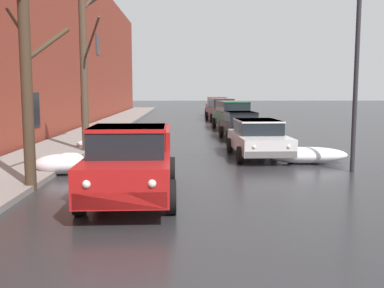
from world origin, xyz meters
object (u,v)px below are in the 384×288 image
object	(u,v)px
bare_tree_mid_block	(85,65)
street_lamp_post	(356,68)
bare_tree_second_along_sidewalk	(26,61)
sedan_white_parked_kerbside_close	(258,137)
pickup_truck_red_approaching_near_lane	(131,161)
sedan_black_parked_kerbside_mid	(241,125)
suv_green_parked_far_down_block	(232,114)
suv_red_at_far_intersection	(217,106)
suv_maroon_queued_behind_truck	(221,109)

from	to	relation	value
bare_tree_mid_block	street_lamp_post	bearing A→B (deg)	-24.15
bare_tree_second_along_sidewalk	sedan_white_parked_kerbside_close	xyz separation A→B (m)	(6.70, 5.51, -2.51)
sedan_white_parked_kerbside_close	street_lamp_post	world-z (taller)	street_lamp_post
bare_tree_second_along_sidewalk	bare_tree_mid_block	size ratio (longest dim) A/B	0.86
pickup_truck_red_approaching_near_lane	sedan_black_parked_kerbside_mid	distance (m)	13.11
bare_tree_second_along_sidewalk	sedan_white_parked_kerbside_close	world-z (taller)	bare_tree_second_along_sidewalk
sedan_black_parked_kerbside_mid	sedan_white_parked_kerbside_close	bearing A→B (deg)	-91.05
bare_tree_second_along_sidewalk	suv_green_parked_far_down_block	distance (m)	18.78
sedan_black_parked_kerbside_mid	suv_red_at_far_intersection	size ratio (longest dim) A/B	0.91
sedan_black_parked_kerbside_mid	street_lamp_post	bearing A→B (deg)	-75.52
bare_tree_mid_block	suv_green_parked_far_down_block	bearing A→B (deg)	57.14
suv_maroon_queued_behind_truck	sedan_black_parked_kerbside_mid	bearing A→B (deg)	-90.36
sedan_white_parked_kerbside_close	sedan_black_parked_kerbside_mid	world-z (taller)	same
bare_tree_mid_block	pickup_truck_red_approaching_near_lane	xyz separation A→B (m)	(2.60, -7.41, -2.63)
suv_maroon_queued_behind_truck	suv_red_at_far_intersection	bearing A→B (deg)	88.52
suv_maroon_queued_behind_truck	suv_red_at_far_intersection	xyz separation A→B (m)	(0.18, 6.87, -0.00)
bare_tree_second_along_sidewalk	suv_green_parked_far_down_block	bearing A→B (deg)	67.99
bare_tree_mid_block	sedan_black_parked_kerbside_mid	bearing A→B (deg)	36.61
sedan_white_parked_kerbside_close	suv_red_at_far_intersection	distance (m)	26.49
bare_tree_mid_block	sedan_white_parked_kerbside_close	xyz separation A→B (m)	(6.65, -1.04, -2.76)
sedan_white_parked_kerbside_close	suv_green_parked_far_down_block	bearing A→B (deg)	88.61
bare_tree_mid_block	sedan_black_parked_kerbside_mid	xyz separation A→B (m)	(6.76, 5.02, -2.76)
bare_tree_second_along_sidewalk	pickup_truck_red_approaching_near_lane	world-z (taller)	bare_tree_second_along_sidewalk
sedan_black_parked_kerbside_mid	suv_green_parked_far_down_block	bearing A→B (deg)	88.24
bare_tree_mid_block	street_lamp_post	world-z (taller)	bare_tree_mid_block
suv_green_parked_far_down_block	bare_tree_second_along_sidewalk	bearing A→B (deg)	-112.01
suv_red_at_far_intersection	pickup_truck_red_approaching_near_lane	bearing A→B (deg)	-97.66
bare_tree_second_along_sidewalk	street_lamp_post	xyz separation A→B (m)	(9.16, 2.47, -0.05)
suv_maroon_queued_behind_truck	street_lamp_post	world-z (taller)	street_lamp_post
bare_tree_second_along_sidewalk	suv_green_parked_far_down_block	xyz separation A→B (m)	(6.98, 17.28, -2.28)
bare_tree_second_along_sidewalk	sedan_black_parked_kerbside_mid	distance (m)	13.66
pickup_truck_red_approaching_near_lane	suv_red_at_far_intersection	xyz separation A→B (m)	(4.42, 32.87, 0.11)
bare_tree_second_along_sidewalk	street_lamp_post	world-z (taller)	bare_tree_second_along_sidewalk
bare_tree_mid_block	street_lamp_post	distance (m)	9.98
sedan_black_parked_kerbside_mid	suv_red_at_far_intersection	world-z (taller)	suv_red_at_far_intersection
bare_tree_second_along_sidewalk	sedan_black_parked_kerbside_mid	xyz separation A→B (m)	(6.81, 11.57, -2.52)
sedan_white_parked_kerbside_close	suv_maroon_queued_behind_truck	xyz separation A→B (m)	(0.19, 19.62, 0.24)
sedan_black_parked_kerbside_mid	suv_maroon_queued_behind_truck	bearing A→B (deg)	89.64
bare_tree_mid_block	pickup_truck_red_approaching_near_lane	bearing A→B (deg)	-70.70
bare_tree_mid_block	suv_red_at_far_intersection	bearing A→B (deg)	74.58
bare_tree_mid_block	sedan_black_parked_kerbside_mid	world-z (taller)	bare_tree_mid_block
bare_tree_mid_block	suv_maroon_queued_behind_truck	distance (m)	19.96
suv_green_parked_far_down_block	street_lamp_post	size ratio (longest dim) A/B	0.80
bare_tree_mid_block	suv_green_parked_far_down_block	distance (m)	13.02
pickup_truck_red_approaching_near_lane	suv_red_at_far_intersection	world-z (taller)	suv_red_at_far_intersection
sedan_white_parked_kerbside_close	street_lamp_post	bearing A→B (deg)	-51.05
bare_tree_mid_block	suv_maroon_queued_behind_truck	xyz separation A→B (m)	(6.84, 18.58, -2.52)
suv_green_parked_far_down_block	suv_maroon_queued_behind_truck	size ratio (longest dim) A/B	0.98
sedan_black_parked_kerbside_mid	suv_red_at_far_intersection	distance (m)	20.44
bare_tree_second_along_sidewalk	pickup_truck_red_approaching_near_lane	bearing A→B (deg)	-18.12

